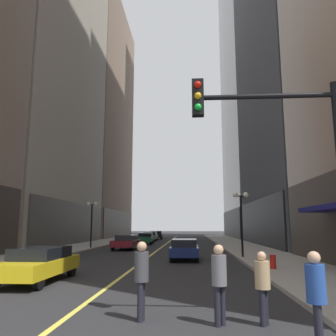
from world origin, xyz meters
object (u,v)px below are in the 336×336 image
object	(u,v)px
pedestrian_in_tan_trench	(263,282)
car_grey	(150,236)
car_yellow	(39,263)
car_navy	(184,249)
pedestrian_in_blue_hoodie	(316,293)
car_maroon	(127,242)
pedestrian_in_grey_suit	(219,278)
fire_hydrant_right	(273,263)
traffic_light_near_right	(293,156)
street_lamp_left_far	(92,214)
pedestrian_with_orange_bag	(141,274)
car_black	(157,235)
street_lamp_right_mid	(241,209)
car_green	(146,238)

from	to	relation	value
pedestrian_in_tan_trench	car_grey	bearing A→B (deg)	100.16
car_yellow	car_navy	world-z (taller)	same
car_yellow	pedestrian_in_blue_hoodie	distance (m)	10.83
pedestrian_in_tan_trench	car_navy	bearing A→B (deg)	98.00
car_yellow	car_maroon	distance (m)	18.27
pedestrian_in_grey_suit	fire_hydrant_right	world-z (taller)	pedestrian_in_grey_suit
car_maroon	pedestrian_in_tan_trench	distance (m)	24.85
pedestrian_in_tan_trench	traffic_light_near_right	bearing A→B (deg)	-21.18
fire_hydrant_right	street_lamp_left_far	bearing A→B (deg)	131.51
car_yellow	pedestrian_with_orange_bag	size ratio (longest dim) A/B	2.60
car_maroon	fire_hydrant_right	size ratio (longest dim) A/B	5.78
car_yellow	car_black	bearing A→B (deg)	89.52
pedestrian_in_blue_hoodie	street_lamp_right_mid	bearing A→B (deg)	85.89
car_green	pedestrian_with_orange_bag	world-z (taller)	pedestrian_with_orange_bag
car_black	pedestrian_in_tan_trench	distance (m)	49.26
car_green	traffic_light_near_right	size ratio (longest dim) A/B	0.73
car_yellow	pedestrian_in_grey_suit	bearing A→B (deg)	-39.67
car_green	traffic_light_near_right	world-z (taller)	traffic_light_near_right
car_green	car_black	world-z (taller)	same
pedestrian_in_tan_trench	traffic_light_near_right	xyz separation A→B (m)	(0.75, -0.29, 2.82)
car_maroon	pedestrian_with_orange_bag	distance (m)	23.98
car_maroon	traffic_light_near_right	world-z (taller)	traffic_light_near_right
car_yellow	street_lamp_right_mid	distance (m)	13.86
pedestrian_in_grey_suit	street_lamp_right_mid	world-z (taller)	street_lamp_right_mid
pedestrian_in_tan_trench	car_green	bearing A→B (deg)	101.88
car_maroon	pedestrian_with_orange_bag	bearing A→B (deg)	-78.52
car_grey	pedestrian_in_grey_suit	world-z (taller)	pedestrian_in_grey_suit
street_lamp_left_far	fire_hydrant_right	world-z (taller)	street_lamp_left_far
pedestrian_in_blue_hoodie	street_lamp_left_far	distance (m)	28.25
pedestrian_with_orange_bag	pedestrian_in_grey_suit	world-z (taller)	pedestrian_with_orange_bag
traffic_light_near_right	car_maroon	bearing A→B (deg)	109.09
car_maroon	traffic_light_near_right	bearing A→B (deg)	-70.91
car_maroon	pedestrian_in_grey_suit	distance (m)	24.66
pedestrian_in_tan_trench	fire_hydrant_right	size ratio (longest dim) A/B	2.00
street_lamp_right_mid	pedestrian_in_grey_suit	bearing A→B (deg)	-100.26
street_lamp_right_mid	fire_hydrant_right	size ratio (longest dim) A/B	5.54
car_green	pedestrian_in_grey_suit	distance (m)	34.17
car_black	fire_hydrant_right	size ratio (longest dim) A/B	5.48
car_navy	pedestrian_in_blue_hoodie	world-z (taller)	pedestrian_in_blue_hoodie
car_maroon	car_green	size ratio (longest dim) A/B	1.11
car_black	street_lamp_left_far	xyz separation A→B (m)	(-3.76, -24.73, 2.54)
fire_hydrant_right	pedestrian_in_grey_suit	bearing A→B (deg)	-109.90
pedestrian_in_tan_trench	pedestrian_in_grey_suit	xyz separation A→B (m)	(-0.97, -0.09, 0.10)
car_yellow	car_navy	distance (m)	10.57
car_navy	car_green	bearing A→B (deg)	104.72
pedestrian_with_orange_bag	street_lamp_left_far	distance (m)	25.29
car_yellow	car_green	distance (m)	28.14
car_yellow	pedestrian_in_blue_hoodie	world-z (taller)	pedestrian_in_blue_hoodie
car_grey	street_lamp_right_mid	xyz separation A→B (m)	(9.25, -26.29, 2.54)
car_navy	car_grey	bearing A→B (deg)	101.29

